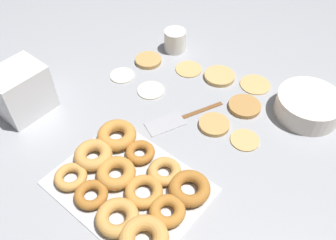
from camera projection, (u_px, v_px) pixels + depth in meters
ground_plane at (175, 105)px, 1.13m from camera, size 3.00×3.00×0.00m
pancake_0 at (219, 76)px, 1.22m from camera, size 0.10×0.10×0.01m
pancake_1 at (245, 106)px, 1.12m from camera, size 0.10×0.10×0.01m
pancake_2 at (189, 69)px, 1.25m from camera, size 0.09×0.09×0.01m
pancake_3 at (122, 75)px, 1.23m from camera, size 0.08×0.08×0.01m
pancake_4 at (148, 60)px, 1.28m from camera, size 0.09×0.09×0.01m
pancake_5 at (150, 90)px, 1.17m from camera, size 0.09×0.09×0.01m
pancake_6 at (255, 84)px, 1.19m from camera, size 0.10×0.10×0.01m
pancake_7 at (245, 140)px, 1.03m from camera, size 0.08×0.08×0.01m
pancake_8 at (214, 125)px, 1.07m from camera, size 0.09×0.09×0.01m
donut_tray at (130, 184)px, 0.91m from camera, size 0.39×0.30×0.04m
batter_bowl at (308, 106)px, 1.08m from camera, size 0.20×0.20×0.07m
container_stack at (21, 91)px, 1.06m from camera, size 0.12×0.15×0.15m
paper_cup at (175, 41)px, 1.31m from camera, size 0.08×0.08×0.08m
spatula at (174, 121)px, 1.08m from camera, size 0.14×0.25×0.01m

